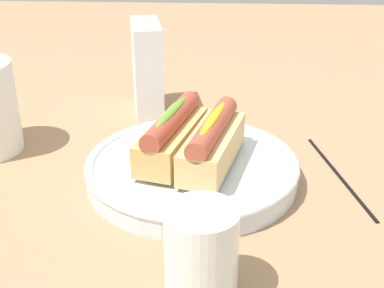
{
  "coord_description": "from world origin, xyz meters",
  "views": [
    {
      "loc": [
        -0.57,
        -0.01,
        0.34
      ],
      "look_at": [
        0.01,
        0.02,
        0.05
      ],
      "focal_mm": 48.61,
      "sensor_mm": 36.0,
      "label": 1
    }
  ],
  "objects_px": {
    "hotdog_front": "(213,142)",
    "hotdog_back": "(172,135)",
    "napkin_box": "(147,68)",
    "serving_bowl": "(192,168)",
    "water_glass": "(201,257)",
    "chopstick_near": "(339,174)"
  },
  "relations": [
    {
      "from": "serving_bowl",
      "to": "water_glass",
      "type": "relative_size",
      "value": 3.04
    },
    {
      "from": "hotdog_back",
      "to": "napkin_box",
      "type": "distance_m",
      "value": 0.23
    },
    {
      "from": "chopstick_near",
      "to": "serving_bowl",
      "type": "bearing_deg",
      "value": 84.18
    },
    {
      "from": "serving_bowl",
      "to": "water_glass",
      "type": "bearing_deg",
      "value": -174.74
    },
    {
      "from": "napkin_box",
      "to": "water_glass",
      "type": "bearing_deg",
      "value": -178.38
    },
    {
      "from": "hotdog_front",
      "to": "napkin_box",
      "type": "relative_size",
      "value": 1.05
    },
    {
      "from": "serving_bowl",
      "to": "napkin_box",
      "type": "distance_m",
      "value": 0.26
    },
    {
      "from": "hotdog_front",
      "to": "water_glass",
      "type": "distance_m",
      "value": 0.2
    },
    {
      "from": "serving_bowl",
      "to": "napkin_box",
      "type": "xyz_separation_m",
      "value": [
        0.23,
        0.09,
        0.06
      ]
    },
    {
      "from": "hotdog_back",
      "to": "water_glass",
      "type": "height_order",
      "value": "hotdog_back"
    },
    {
      "from": "water_glass",
      "to": "hotdog_back",
      "type": "bearing_deg",
      "value": 11.71
    },
    {
      "from": "serving_bowl",
      "to": "napkin_box",
      "type": "relative_size",
      "value": 1.83
    },
    {
      "from": "hotdog_back",
      "to": "hotdog_front",
      "type": "bearing_deg",
      "value": -109.18
    },
    {
      "from": "hotdog_front",
      "to": "napkin_box",
      "type": "distance_m",
      "value": 0.27
    },
    {
      "from": "hotdog_front",
      "to": "hotdog_back",
      "type": "xyz_separation_m",
      "value": [
        0.02,
        0.05,
        0.0
      ]
    },
    {
      "from": "hotdog_front",
      "to": "water_glass",
      "type": "bearing_deg",
      "value": 178.07
    },
    {
      "from": "hotdog_back",
      "to": "chopstick_near",
      "type": "height_order",
      "value": "hotdog_back"
    },
    {
      "from": "serving_bowl",
      "to": "chopstick_near",
      "type": "relative_size",
      "value": 1.25
    },
    {
      "from": "hotdog_front",
      "to": "hotdog_back",
      "type": "height_order",
      "value": "same"
    },
    {
      "from": "serving_bowl",
      "to": "napkin_box",
      "type": "bearing_deg",
      "value": 20.42
    },
    {
      "from": "hotdog_front",
      "to": "chopstick_near",
      "type": "height_order",
      "value": "hotdog_front"
    },
    {
      "from": "water_glass",
      "to": "napkin_box",
      "type": "xyz_separation_m",
      "value": [
        0.44,
        0.11,
        0.04
      ]
    }
  ]
}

